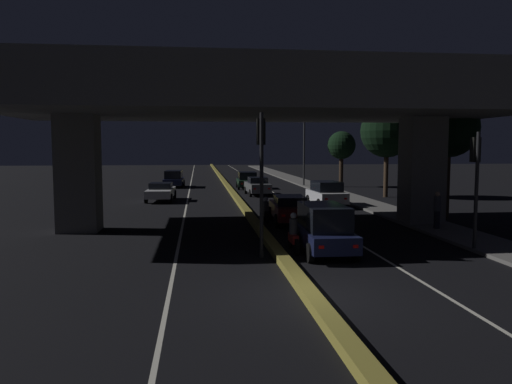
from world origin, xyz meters
The scene contains 22 objects.
ground_plane centered at (0.00, 0.00, 0.00)m, with size 200.00×200.00×0.00m, color black.
lane_line_left_inner centered at (-3.73, 35.00, 0.00)m, with size 0.12×126.00×0.00m, color beige.
lane_line_right_inner centered at (3.73, 35.00, 0.00)m, with size 0.12×126.00×0.00m, color beige.
median_divider centered at (0.00, 35.00, 0.13)m, with size 0.45×126.00×0.27m, color olive.
sidewalk_right centered at (8.78, 28.00, 0.07)m, with size 2.50×126.00×0.14m, color #5B5956.
elevated_overpass centered at (0.00, 11.67, 6.41)m, with size 24.54×11.30×8.58m.
traffic_light_left_of_median centered at (-0.63, 5.06, 3.57)m, with size 0.30×0.49×5.25m.
traffic_light_right_of_median centered at (7.63, 5.07, 3.14)m, with size 0.30×0.49×4.60m.
street_lamp centered at (7.48, 37.02, 4.21)m, with size 2.19×0.32×7.02m.
car_dark_blue_lead centered at (1.78, 5.25, 0.99)m, with size 1.87×4.00×1.86m.
car_dark_red_second centered at (1.87, 12.95, 0.78)m, with size 2.02×4.69×1.47m.
car_white_third centered at (5.71, 19.91, 0.90)m, with size 2.15×4.11×1.72m.
car_grey_fourth centered at (2.03, 28.47, 0.76)m, with size 1.99×4.31×1.51m.
car_dark_green_fifth centered at (1.82, 35.20, 0.84)m, with size 2.10×4.20×1.63m.
car_white_lead_oncoming centered at (-5.68, 24.79, 0.72)m, with size 2.13×4.59×1.37m.
car_dark_blue_second_oncoming centered at (-5.33, 37.57, 0.90)m, with size 2.11×4.09×1.68m.
motorcycle_red_filtering_near centered at (0.72, 5.78, 0.64)m, with size 0.32×1.93×1.52m.
motorcycle_black_filtering_mid centered at (0.67, 13.31, 0.59)m, with size 0.33×1.72×1.38m.
pedestrian_on_sidewalk centered at (8.41, 9.59, 1.04)m, with size 0.34×0.34×1.77m.
roadside_tree_kerbside_near centered at (11.09, 13.85, 5.06)m, with size 3.33×3.33×6.76m.
roadside_tree_kerbside_mid centered at (12.08, 25.64, 5.26)m, with size 4.20×4.20×7.38m.
roadside_tree_kerbside_far centered at (11.47, 36.19, 4.14)m, with size 2.81×2.81×5.61m.
Camera 1 is at (-2.90, -12.84, 4.02)m, focal length 35.00 mm.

